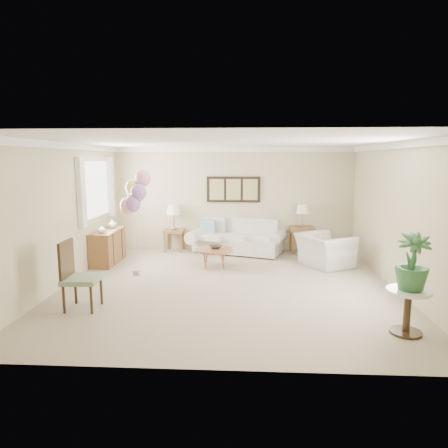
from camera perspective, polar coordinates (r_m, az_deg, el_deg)
name	(u,v)px	position (r m, az deg, el deg)	size (l,w,h in m)	color
ground_plane	(228,285)	(7.43, 0.59, -8.77)	(6.00, 6.00, 0.00)	tan
room_shell	(222,197)	(7.20, -0.23, 3.89)	(6.04, 6.04, 2.60)	beige
wall_art_triptych	(234,189)	(10.06, 1.37, 4.95)	(1.35, 0.06, 0.65)	black
sofa	(238,239)	(9.93, 2.00, -2.18)	(2.56, 1.48, 0.85)	beige
end_table_left	(174,233)	(10.16, -7.15, -1.28)	(0.50, 0.46, 0.55)	brown
end_table_right	(302,231)	(10.08, 11.04, -0.96)	(0.60, 0.54, 0.65)	brown
lamp_left	(174,210)	(10.07, -7.22, 1.96)	(0.36, 0.36, 0.64)	gray
lamp_right	(302,210)	(10.00, 11.13, 2.01)	(0.31, 0.31, 0.55)	gray
coffee_table	(215,250)	(8.57, -1.37, -3.76)	(0.80, 0.80, 0.40)	#9E6142
decor_bowl	(215,247)	(8.59, -1.22, -3.29)	(0.27, 0.27, 0.07)	#30271F
armchair	(325,250)	(8.94, 14.18, -3.67)	(1.06, 0.93, 0.69)	beige
side_table	(408,301)	(5.86, 24.80, -9.90)	(0.56, 0.56, 0.61)	silver
potted_plant	(413,262)	(5.71, 25.33, -4.92)	(0.42, 0.42, 0.75)	#26512A
accent_chair	(77,274)	(6.57, -20.28, -6.68)	(0.54, 0.54, 1.08)	gray
credenza	(108,247)	(9.30, -16.25, -3.11)	(0.46, 1.20, 0.74)	brown
vase_white	(102,229)	(8.87, -17.04, -0.71)	(0.17, 0.17, 0.18)	silver
vase_sage	(112,224)	(9.48, -15.67, 0.04)	(0.20, 0.20, 0.20)	#B0B1AF
balloon_cluster	(135,194)	(7.96, -12.58, 4.23)	(0.59, 0.54, 2.12)	gray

